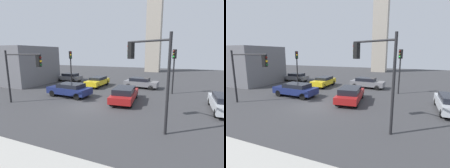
% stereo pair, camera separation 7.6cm
% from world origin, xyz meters
% --- Properties ---
extents(ground_plane, '(80.64, 80.64, 0.00)m').
position_xyz_m(ground_plane, '(0.00, 0.00, 0.00)').
color(ground_plane, '#38383A').
extents(traffic_light_0, '(0.43, 0.49, 4.96)m').
position_xyz_m(traffic_light_0, '(6.47, 7.47, 3.47)').
color(traffic_light_0, black).
rests_on(traffic_light_0, ground_plane).
extents(traffic_light_1, '(0.48, 0.45, 4.82)m').
position_xyz_m(traffic_light_1, '(-6.60, 6.60, 3.37)').
color(traffic_light_1, black).
rests_on(traffic_light_1, ground_plane).
extents(traffic_light_2, '(2.81, 1.50, 5.64)m').
position_xyz_m(traffic_light_2, '(5.41, -2.31, 3.91)').
color(traffic_light_2, black).
rests_on(traffic_light_2, ground_plane).
extents(traffic_light_3, '(3.68, 0.76, 4.80)m').
position_xyz_m(traffic_light_3, '(-5.66, -1.61, 3.37)').
color(traffic_light_3, black).
rests_on(traffic_light_3, ground_plane).
extents(car_0, '(4.43, 2.11, 1.35)m').
position_xyz_m(car_0, '(2.46, 9.30, 0.72)').
color(car_0, slate).
rests_on(car_0, ground_plane).
extents(car_1, '(1.82, 4.31, 1.33)m').
position_xyz_m(car_1, '(-3.26, 7.97, 0.73)').
color(car_1, yellow).
rests_on(car_1, ground_plane).
extents(car_2, '(4.76, 2.17, 1.41)m').
position_xyz_m(car_2, '(-3.54, 2.04, 0.77)').
color(car_2, navy).
rests_on(car_2, ground_plane).
extents(car_4, '(2.45, 4.90, 1.42)m').
position_xyz_m(car_4, '(2.45, 2.34, 0.75)').
color(car_4, maroon).
rests_on(car_4, ground_plane).
extents(car_5, '(4.19, 1.92, 1.31)m').
position_xyz_m(car_5, '(-9.53, 10.12, 0.71)').
color(car_5, slate).
rests_on(car_5, ground_plane).
extents(building_flank, '(14.51, 7.40, 5.51)m').
position_xyz_m(building_flank, '(-18.48, 6.20, 2.76)').
color(building_flank, slate).
rests_on(building_flank, ground_plane).
extents(skyline_tower, '(3.36, 3.36, 26.82)m').
position_xyz_m(skyline_tower, '(0.73, 30.38, 13.41)').
color(skyline_tower, '#A89E8E').
rests_on(skyline_tower, ground_plane).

